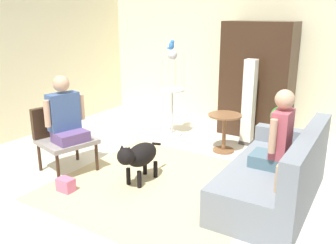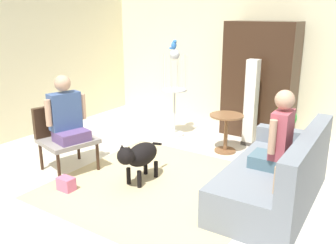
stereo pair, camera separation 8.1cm
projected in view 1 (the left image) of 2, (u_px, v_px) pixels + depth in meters
ground_plane at (173, 182)px, 4.77m from camera, size 7.59×7.59×0.00m
back_wall at (256, 54)px, 6.67m from camera, size 6.93×0.12×2.77m
left_wall at (23, 57)px, 6.28m from camera, size 0.12×6.18×2.77m
area_rug at (160, 185)px, 4.66m from camera, size 2.49×2.46×0.01m
couch at (277, 177)px, 4.22m from camera, size 0.97×1.92×0.89m
armchair at (62, 133)px, 5.05m from camera, size 0.79×0.81×0.88m
person_on_couch at (278, 135)px, 4.07m from camera, size 0.43×0.51×0.90m
person_on_armchair at (65, 115)px, 4.86m from camera, size 0.49×0.56×0.87m
round_end_table at (224, 128)px, 5.71m from camera, size 0.52×0.52×0.61m
dog at (139, 156)px, 4.64m from camera, size 0.29×0.86×0.59m
bird_cage_stand at (172, 90)px, 6.37m from camera, size 0.44×0.44×1.52m
parrot at (172, 45)px, 6.15m from camera, size 0.17×0.10×0.17m
potted_plant at (281, 125)px, 5.68m from camera, size 0.37×0.37×0.74m
column_lamp at (249, 103)px, 5.95m from camera, size 0.20×0.20×1.41m
armoire_cabinet at (257, 80)px, 6.35m from camera, size 1.20×0.56×1.98m
handbag at (66, 185)px, 4.49m from camera, size 0.21×0.14×0.17m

